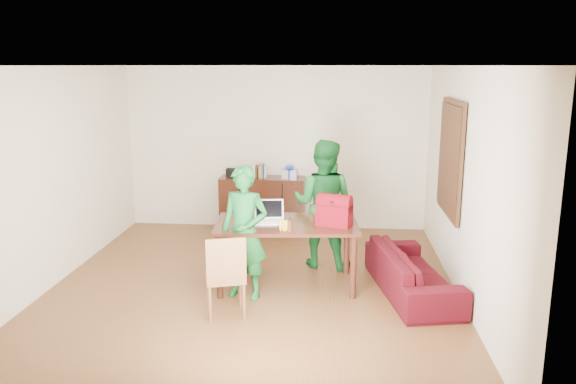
# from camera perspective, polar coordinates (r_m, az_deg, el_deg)

# --- Properties ---
(room) EXTENTS (5.20, 5.70, 2.90)m
(room) POSITION_cam_1_polar(r_m,az_deg,el_deg) (6.86, -3.48, 0.96)
(room) COLOR #472111
(room) RESTS_ON ground
(table) EXTENTS (1.81, 1.11, 0.81)m
(table) POSITION_cam_1_polar(r_m,az_deg,el_deg) (6.94, -0.14, -3.97)
(table) COLOR black
(table) RESTS_ON ground
(chair) EXTENTS (0.52, 0.51, 0.94)m
(chair) POSITION_cam_1_polar(r_m,az_deg,el_deg) (6.30, -6.35, -10.03)
(chair) COLOR brown
(chair) RESTS_ON ground
(person_near) EXTENTS (0.65, 0.50, 1.59)m
(person_near) POSITION_cam_1_polar(r_m,az_deg,el_deg) (6.59, -4.46, -4.13)
(person_near) COLOR #135820
(person_near) RESTS_ON ground
(person_far) EXTENTS (0.99, 0.85, 1.75)m
(person_far) POSITION_cam_1_polar(r_m,az_deg,el_deg) (7.62, 3.60, -1.21)
(person_far) COLOR #13561F
(person_far) RESTS_ON ground
(laptop) EXTENTS (0.39, 0.30, 0.26)m
(laptop) POSITION_cam_1_polar(r_m,az_deg,el_deg) (6.91, -1.90, -2.74)
(laptop) COLOR white
(laptop) RESTS_ON table
(bananas) EXTENTS (0.15, 0.10, 0.05)m
(bananas) POSITION_cam_1_polar(r_m,az_deg,el_deg) (6.55, -0.46, -3.78)
(bananas) COLOR gold
(bananas) RESTS_ON table
(bottle) EXTENTS (0.07, 0.07, 0.16)m
(bottle) POSITION_cam_1_polar(r_m,az_deg,el_deg) (6.52, 0.17, -3.38)
(bottle) COLOR #522912
(bottle) RESTS_ON table
(red_bag) EXTENTS (0.46, 0.35, 0.30)m
(red_bag) POSITION_cam_1_polar(r_m,az_deg,el_deg) (6.79, 4.73, -2.15)
(red_bag) COLOR maroon
(red_bag) RESTS_ON table
(sofa) EXTENTS (1.05, 1.94, 0.54)m
(sofa) POSITION_cam_1_polar(r_m,az_deg,el_deg) (7.02, 12.51, -7.89)
(sofa) COLOR #3E0812
(sofa) RESTS_ON ground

